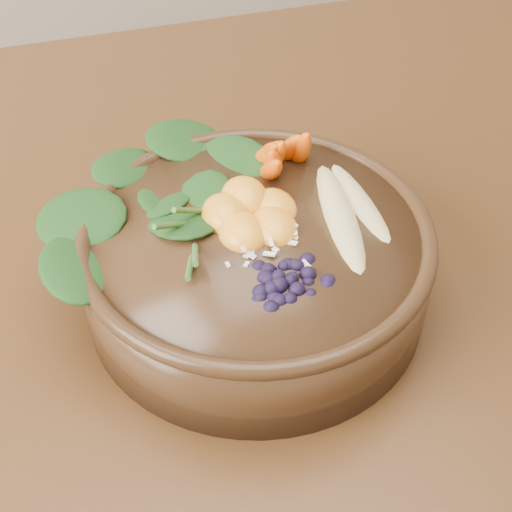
# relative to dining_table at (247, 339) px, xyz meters

# --- Properties ---
(dining_table) EXTENTS (1.60, 0.90, 0.75)m
(dining_table) POSITION_rel_dining_table_xyz_m (0.00, 0.00, 0.00)
(dining_table) COLOR #331C0C
(dining_table) RESTS_ON ground
(stoneware_bowl) EXTENTS (0.26, 0.26, 0.07)m
(stoneware_bowl) POSITION_rel_dining_table_xyz_m (-0.00, -0.03, 0.13)
(stoneware_bowl) COLOR #3C2614
(stoneware_bowl) RESTS_ON dining_table
(kale_heap) EXTENTS (0.17, 0.15, 0.04)m
(kale_heap) POSITION_rel_dining_table_xyz_m (-0.04, 0.02, 0.18)
(kale_heap) COLOR #1E4719
(kale_heap) RESTS_ON stoneware_bowl
(carrot_cluster) EXTENTS (0.05, 0.05, 0.07)m
(carrot_cluster) POSITION_rel_dining_table_xyz_m (0.04, 0.03, 0.20)
(carrot_cluster) COLOR #FF630C
(carrot_cluster) RESTS_ON stoneware_bowl
(banana_halves) EXTENTS (0.06, 0.15, 0.02)m
(banana_halves) POSITION_rel_dining_table_xyz_m (0.07, -0.03, 0.17)
(banana_halves) COLOR #E0CC84
(banana_halves) RESTS_ON stoneware_bowl
(mandarin_cluster) EXTENTS (0.07, 0.08, 0.03)m
(mandarin_cluster) POSITION_rel_dining_table_xyz_m (-0.00, -0.02, 0.18)
(mandarin_cluster) COLOR orange
(mandarin_cluster) RESTS_ON stoneware_bowl
(blueberry_pile) EXTENTS (0.12, 0.09, 0.04)m
(blueberry_pile) POSITION_rel_dining_table_xyz_m (0.00, -0.09, 0.18)
(blueberry_pile) COLOR black
(blueberry_pile) RESTS_ON stoneware_bowl
(coconut_flakes) EXTENTS (0.08, 0.06, 0.01)m
(coconut_flakes) POSITION_rel_dining_table_xyz_m (-0.00, -0.05, 0.17)
(coconut_flakes) COLOR white
(coconut_flakes) RESTS_ON stoneware_bowl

